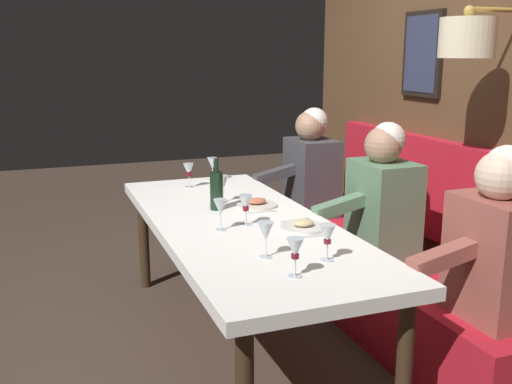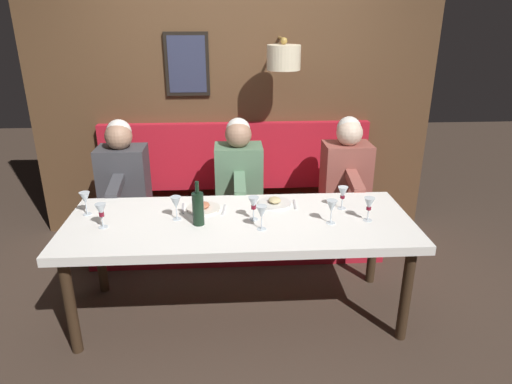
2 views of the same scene
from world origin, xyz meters
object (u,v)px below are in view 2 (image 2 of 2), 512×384
wine_glass_3 (253,204)px  wine_glass_4 (343,193)px  wine_glass_0 (85,199)px  wine_glass_6 (332,207)px  wine_bottle (198,208)px  wine_glass_5 (369,205)px  diner_middle (123,170)px  diner_near (239,168)px  wine_glass_1 (262,213)px  dining_table (239,229)px  diner_nearest (347,166)px  wine_glass_7 (101,211)px  wine_glass_2 (176,203)px

wine_glass_3 → wine_glass_4: size_ratio=1.00×
wine_glass_0 → wine_glass_6: 1.67m
wine_bottle → wine_glass_5: bearing=-90.5°
diner_middle → wine_glass_0: diner_middle is taller
diner_middle → wine_glass_3: size_ratio=4.82×
diner_near → wine_glass_1: 1.04m
dining_table → diner_near: bearing=-1.3°
diner_nearest → wine_glass_7: diner_nearest is taller
diner_middle → wine_glass_5: (-0.94, -1.81, 0.04)m
wine_bottle → wine_glass_0: bearing=75.3°
diner_near → wine_glass_0: size_ratio=4.82×
diner_nearest → dining_table: bearing=132.9°
wine_glass_3 → wine_glass_2: bearing=86.5°
wine_glass_0 → wine_glass_3: 1.16m
wine_glass_2 → wine_glass_5: 1.29m
wine_glass_7 → wine_glass_3: bearing=-86.3°
diner_near → wine_glass_7: (-0.94, 0.91, 0.04)m
diner_middle → wine_glass_6: size_ratio=4.82×
wine_glass_0 → wine_glass_5: same height
wine_glass_4 → wine_glass_5: bearing=-149.0°
dining_table → wine_bottle: size_ratio=7.77×
diner_nearest → diner_near: size_ratio=1.00×
diner_near → wine_glass_0: bearing=124.3°
wine_glass_4 → wine_bottle: (-0.20, 1.00, 0.00)m
wine_glass_4 → wine_glass_5: size_ratio=1.00×
wine_glass_1 → wine_bottle: size_ratio=0.55×
wine_glass_5 → diner_near: bearing=41.8°
wine_glass_4 → wine_glass_3: bearing=102.8°
wine_glass_5 → wine_glass_7: 1.75m
wine_bottle → diner_middle: bearing=36.3°
diner_nearest → wine_glass_6: bearing=160.4°
dining_table → wine_bottle: wine_bottle is taller
diner_middle → wine_glass_1: (-1.03, -1.09, 0.04)m
diner_nearest → wine_glass_3: diner_nearest is taller
diner_near → wine_glass_3: (-0.88, -0.08, 0.04)m
wine_glass_0 → diner_nearest: bearing=-70.0°
wine_glass_3 → diner_middle: bearing=50.1°
diner_middle → diner_nearest: bearing=-90.0°
wine_glass_4 → wine_glass_5: (-0.21, -0.13, -0.00)m
diner_nearest → wine_glass_2: size_ratio=4.82×
wine_glass_0 → wine_glass_2: (-0.12, -0.63, 0.00)m
wine_glass_1 → wine_glass_3: bearing=15.6°
wine_glass_5 → diner_middle: bearing=62.6°
wine_glass_6 → wine_bottle: (0.04, 0.87, -0.00)m
dining_table → wine_glass_0: 1.08m
diner_near → wine_glass_5: size_ratio=4.82×
wine_glass_2 → wine_glass_7: size_ratio=1.00×
diner_near → diner_middle: (0.00, 0.97, 0.00)m
wine_glass_5 → wine_bottle: size_ratio=0.55×
wine_glass_1 → wine_glass_2: size_ratio=1.00×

